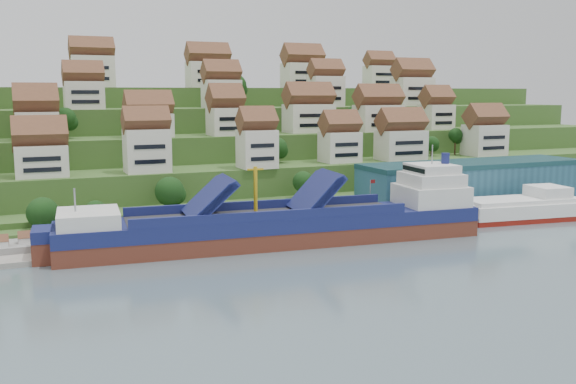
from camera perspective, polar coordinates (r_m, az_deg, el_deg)
name	(u,v)px	position (r m, az deg, el deg)	size (l,w,h in m)	color
ground	(317,241)	(129.21, 2.60, -4.38)	(300.00, 300.00, 0.00)	slate
quay	(366,215)	(151.16, 6.96, -2.06)	(180.00, 14.00, 2.20)	gray
pebble_beach	(2,253)	(128.48, -24.05, -5.00)	(45.00, 20.00, 1.00)	gray
hillside	(187,148)	(224.35, -9.01, 3.91)	(260.00, 128.00, 31.00)	#2D4C1E
hillside_village	(233,111)	(183.14, -4.90, 7.22)	(157.10, 62.86, 29.35)	silver
hillside_trees	(198,146)	(162.94, -8.04, 4.11)	(136.56, 62.19, 31.94)	#183D14
warehouse	(472,181)	(169.94, 16.03, 0.95)	(60.00, 15.00, 10.00)	#27566B
flagpole	(371,194)	(144.98, 7.35, -0.22)	(1.28, 0.16, 8.00)	gray
cargo_ship	(288,226)	(126.76, 0.01, -3.01)	(84.13, 20.27, 18.55)	brown
second_ship	(523,209)	(159.77, 20.14, -1.43)	(29.96, 14.02, 8.38)	maroon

